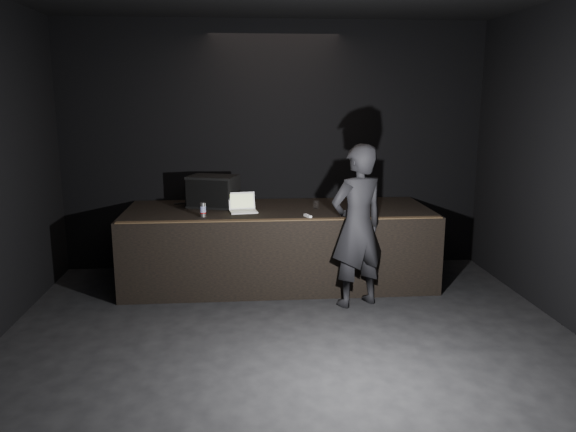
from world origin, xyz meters
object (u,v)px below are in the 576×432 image
Objects in this scene: stage_monitor at (213,191)px; person at (357,226)px; stage_riser at (278,245)px; laptop at (243,207)px; beer_can at (203,210)px.

stage_monitor is 2.11m from person.
stage_riser is 1.14m from stage_monitor.
laptop is (-0.47, -0.13, 0.56)m from stage_riser.
laptop is at bearing -164.10° from stage_riser.
beer_can reaches higher than stage_riser.
stage_monitor is 0.67m from beer_can.
laptop is 0.20× the size of person.
beer_can is at bearing -79.53° from stage_monitor.
stage_monitor is at bearing -56.77° from person.
laptop reaches higher than stage_riser.
person is at bearing -15.96° from beer_can.
person reaches higher than laptop.
stage_monitor reaches higher than beer_can.
laptop reaches higher than beer_can.
laptop is 1.57m from person.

